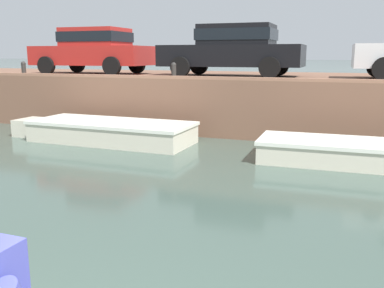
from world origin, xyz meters
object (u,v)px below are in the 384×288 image
at_px(boat_moored_central_cream, 378,155).
at_px(mooring_bollard_mid, 174,70).
at_px(car_leftmost_red, 94,49).
at_px(boat_moored_west_cream, 105,131).
at_px(car_left_inner_black, 233,48).
at_px(mooring_bollard_west, 24,68).

relative_size(boat_moored_central_cream, mooring_bollard_mid, 11.73).
bearing_deg(boat_moored_central_cream, car_leftmost_red, 157.52).
relative_size(boat_moored_west_cream, car_left_inner_black, 1.18).
bearing_deg(mooring_bollard_west, car_leftmost_red, 49.93).
distance_m(boat_moored_west_cream, car_leftmost_red, 4.75).
height_order(boat_moored_west_cream, boat_moored_central_cream, boat_moored_west_cream).
bearing_deg(boat_moored_central_cream, boat_moored_west_cream, 177.52).
xyz_separation_m(boat_moored_west_cream, mooring_bollard_mid, (1.27, 1.67, 1.54)).
bearing_deg(car_left_inner_black, car_leftmost_red, 179.99).
height_order(car_leftmost_red, car_left_inner_black, same).
xyz_separation_m(boat_moored_west_cream, mooring_bollard_west, (-3.96, 1.67, 1.54)).
relative_size(car_left_inner_black, mooring_bollard_west, 9.74).
bearing_deg(boat_moored_central_cream, car_left_inner_black, 137.42).
distance_m(boat_moored_central_cream, car_leftmost_red, 10.01).
relative_size(boat_moored_west_cream, car_leftmost_red, 1.26).
bearing_deg(boat_moored_west_cream, mooring_bollard_mid, 52.78).
xyz_separation_m(car_left_inner_black, mooring_bollard_mid, (-1.23, -1.78, -0.61)).
height_order(mooring_bollard_west, mooring_bollard_mid, same).
distance_m(boat_moored_central_cream, car_left_inner_black, 5.94).
height_order(car_left_inner_black, mooring_bollard_west, car_left_inner_black).
xyz_separation_m(car_left_inner_black, mooring_bollard_west, (-6.46, -1.78, -0.61)).
distance_m(mooring_bollard_west, mooring_bollard_mid, 5.23).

